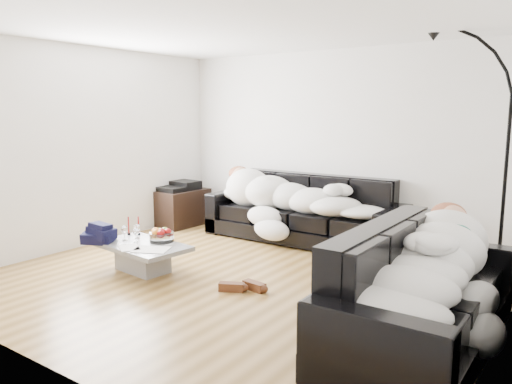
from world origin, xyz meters
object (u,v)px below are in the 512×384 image
Objects in this scene: sofa_back at (303,209)px; wine_glass_b at (124,233)px; coffee_table at (143,257)px; sofa_right at (424,287)px; shoes at (242,286)px; fruit_bowl at (162,234)px; wine_glass_c at (136,235)px; candle_left at (129,226)px; stereo at (180,186)px; av_cabinet at (181,207)px; candle_right at (138,226)px; wine_glass_a at (137,231)px; sleeper_back at (301,195)px; sleeper_right at (426,261)px; floor_lamp at (506,168)px.

wine_glass_b is at bearing -115.87° from sofa_back.
coffee_table is at bearing -110.11° from sofa_back.
shoes is at bearing 86.38° from sofa_right.
sofa_right reaches higher than fruit_bowl.
wine_glass_c is 0.75× the size of candle_left.
candle_left is at bearing 87.21° from sofa_right.
wine_glass_b is at bearing -59.98° from stereo.
wine_glass_b is at bearing -59.70° from av_cabinet.
stereo is at bearing 115.05° from candle_left.
sofa_back is 12.65× the size of candle_right.
wine_glass_b is at bearing -176.41° from coffee_table.
sofa_right is 8.04× the size of fruit_bowl.
fruit_bowl is 1.70× the size of wine_glass_c.
sofa_right is 13.18× the size of wine_glass_a.
shoes is at bearing -76.65° from sofa_back.
sleeper_back reaches higher than wine_glass_c.
floor_lamp is at bearing -5.82° from sleeper_right.
wine_glass_b reaches higher than fruit_bowl.
floor_lamp is (3.51, 1.89, 0.79)m from wine_glass_a.
fruit_bowl is 3.75m from floor_lamp.
sofa_back is at bearing 67.51° from wine_glass_c.
wine_glass_b is 0.81× the size of candle_left.
sleeper_back is (0.00, -0.05, 0.20)m from sofa_back.
floor_lamp is at bearing -2.65° from sleeper_back.
sleeper_back is at bearing 67.03° from wine_glass_c.
sleeper_back is 2.07m from fruit_bowl.
coffee_table is 0.45× the size of floor_lamp.
floor_lamp is (2.49, -0.12, 0.53)m from sleeper_back.
av_cabinet is (-0.91, 1.67, -0.14)m from candle_right.
sofa_back is 6.20× the size of stereo.
fruit_bowl is 1.22m from shoes.
wine_glass_b is (-3.36, -0.03, -0.05)m from sofa_right.
wine_glass_b is 0.07× the size of floor_lamp.
sofa_back is 2.07m from stereo.
shoes is 0.96× the size of stereo.
sleeper_back is 2.84× the size of av_cabinet.
sofa_right is at bearing -19.06° from shoes.
shoes is at bearing -4.59° from candle_right.
wine_glass_b is 0.80× the size of candle_right.
stereo is (-0.91, 1.67, 0.20)m from candle_right.
sofa_back reaches higher than sleeper_back.
candle_right is at bearing 171.05° from fruit_bowl.
sleeper_right is at bearing -20.27° from av_cabinet.
shoes is (-1.80, 0.11, -0.40)m from sofa_right.
sofa_right reaches higher than sleeper_right.
sofa_back reaches higher than stereo.
wine_glass_c is at bearing 90.16° from sofa_right.
sofa_right is 4.75m from stereo.
wine_glass_a is 0.38× the size of stereo.
stereo reaches higher than wine_glass_c.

